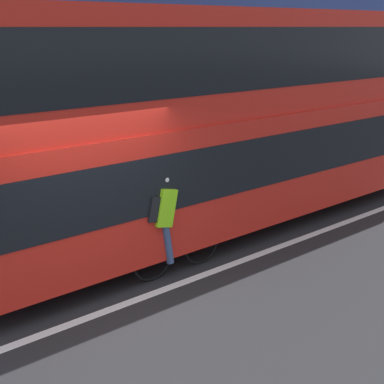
% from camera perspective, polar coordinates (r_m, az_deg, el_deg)
% --- Properties ---
extents(ground_plane, '(80.00, 80.00, 0.00)m').
position_cam_1_polar(ground_plane, '(7.30, -9.59, -11.97)').
color(ground_plane, '#232326').
extents(road_center_line, '(50.00, 0.14, 0.01)m').
position_cam_1_polar(road_center_line, '(7.19, -9.03, -12.37)').
color(road_center_line, silver).
rests_on(road_center_line, ground_plane).
extents(bus, '(9.98, 2.42, 3.81)m').
position_cam_1_polar(bus, '(9.57, 3.62, 8.63)').
color(bus, black).
rests_on(bus, ground_plane).
extents(cyclist_on_bike, '(1.60, 0.32, 1.61)m').
position_cam_1_polar(cyclist_on_bike, '(7.71, -2.57, -2.98)').
color(cyclist_on_bike, black).
rests_on(cyclist_on_bike, ground_plane).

